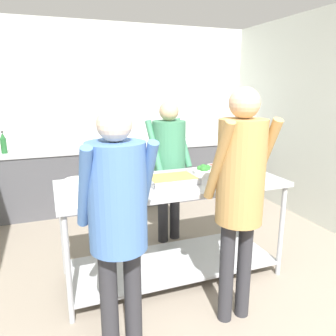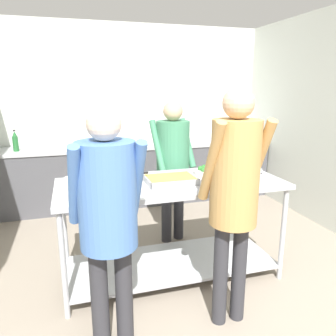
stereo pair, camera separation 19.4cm
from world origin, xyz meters
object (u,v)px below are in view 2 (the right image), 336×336
(plate_stack, at_px, (77,182))
(serving_tray_roast, at_px, (170,180))
(sauce_pan, at_px, (118,178))
(serving_tray_vegetables, at_px, (235,169))
(broccoli_bowl, at_px, (205,172))
(guest_serving_right, at_px, (108,207))
(guest_serving_left, at_px, (234,184))
(cook_behind_counter, at_px, (173,158))
(water_bottle, at_px, (15,141))

(plate_stack, distance_m, serving_tray_roast, 0.80)
(plate_stack, bearing_deg, sauce_pan, -9.53)
(serving_tray_roast, bearing_deg, serving_tray_vegetables, 13.77)
(plate_stack, bearing_deg, broccoli_bowl, -2.58)
(serving_tray_vegetables, height_order, guest_serving_right, guest_serving_right)
(serving_tray_vegetables, height_order, guest_serving_left, guest_serving_left)
(guest_serving_left, relative_size, cook_behind_counter, 1.09)
(broccoli_bowl, distance_m, cook_behind_counter, 0.64)
(serving_tray_roast, xyz_separation_m, water_bottle, (-1.53, 2.05, 0.09))
(plate_stack, height_order, broccoli_bowl, broccoli_bowl)
(sauce_pan, bearing_deg, serving_tray_vegetables, 4.63)
(broccoli_bowl, relative_size, guest_serving_left, 0.13)
(sauce_pan, xyz_separation_m, serving_tray_vegetables, (1.16, 0.09, -0.03))
(plate_stack, distance_m, water_bottle, 2.05)
(guest_serving_right, bearing_deg, cook_behind_counter, 58.36)
(broccoli_bowl, xyz_separation_m, serving_tray_vegetables, (0.36, 0.09, -0.02))
(broccoli_bowl, relative_size, water_bottle, 0.78)
(serving_tray_roast, relative_size, cook_behind_counter, 0.27)
(serving_tray_roast, bearing_deg, sauce_pan, 169.47)
(cook_behind_counter, bearing_deg, serving_tray_vegetables, -48.96)
(sauce_pan, distance_m, broccoli_bowl, 0.81)
(broccoli_bowl, distance_m, water_bottle, 2.72)
(serving_tray_roast, height_order, guest_serving_right, guest_serving_right)
(cook_behind_counter, bearing_deg, guest_serving_left, -89.84)
(cook_behind_counter, relative_size, water_bottle, 5.58)
(broccoli_bowl, bearing_deg, serving_tray_roast, -166.32)
(serving_tray_vegetables, relative_size, guest_serving_right, 0.26)
(plate_stack, relative_size, sauce_pan, 0.58)
(sauce_pan, distance_m, serving_tray_vegetables, 1.17)
(plate_stack, relative_size, serving_tray_vegetables, 0.53)
(sauce_pan, bearing_deg, water_bottle, 118.87)
(plate_stack, xyz_separation_m, cook_behind_counter, (1.03, 0.58, 0.02))
(broccoli_bowl, height_order, water_bottle, water_bottle)
(plate_stack, distance_m, serving_tray_vegetables, 1.51)
(guest_serving_left, xyz_separation_m, cook_behind_counter, (-0.00, 1.41, -0.11))
(water_bottle, bearing_deg, serving_tray_vegetables, -39.81)
(plate_stack, relative_size, guest_serving_left, 0.13)
(plate_stack, relative_size, broccoli_bowl, 1.02)
(serving_tray_roast, bearing_deg, broccoli_bowl, 13.68)
(serving_tray_roast, distance_m, guest_serving_left, 0.75)
(plate_stack, relative_size, guest_serving_right, 0.14)
(broccoli_bowl, bearing_deg, guest_serving_right, -141.90)
(serving_tray_vegetables, bearing_deg, water_bottle, 140.19)
(cook_behind_counter, bearing_deg, water_bottle, 143.15)
(plate_stack, distance_m, guest_serving_left, 1.34)
(plate_stack, bearing_deg, guest_serving_left, -38.83)
(guest_serving_left, height_order, cook_behind_counter, guest_serving_left)
(sauce_pan, bearing_deg, plate_stack, 170.47)
(sauce_pan, relative_size, water_bottle, 1.37)
(serving_tray_roast, distance_m, broccoli_bowl, 0.37)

